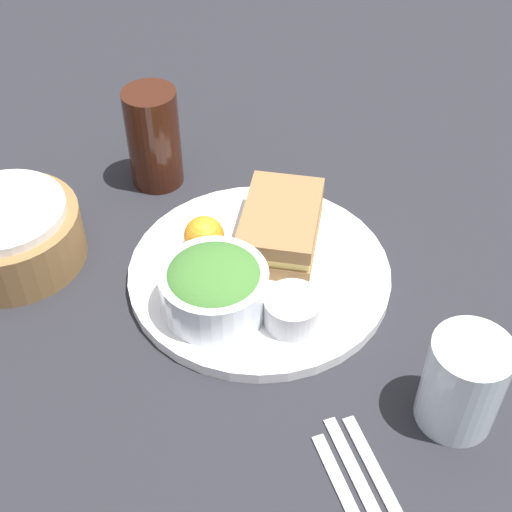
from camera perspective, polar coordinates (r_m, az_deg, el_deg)
The scene contains 11 objects.
ground_plane at distance 0.84m, azimuth 0.00°, elevation -1.70°, with size 4.00×4.00×0.00m, color #232328.
plate at distance 0.83m, azimuth 0.00°, elevation -1.35°, with size 0.30×0.30×0.01m, color white.
sandwich at distance 0.84m, azimuth 1.72°, elevation 2.46°, with size 0.15×0.11×0.05m.
salad_bowl at distance 0.76m, azimuth -3.66°, elevation -2.36°, with size 0.12×0.12×0.06m.
dressing_cup at distance 0.76m, azimuth 2.62°, elevation -4.36°, with size 0.06×0.06×0.03m, color #B7B7BC.
orange_wedge at distance 0.83m, azimuth -4.44°, elevation 1.60°, with size 0.05×0.05×0.05m, color orange.
drink_glass at distance 0.94m, azimuth -8.43°, elevation 9.33°, with size 0.07×0.07×0.14m, color #38190F.
bread_basket at distance 0.88m, azimuth -19.37°, elevation 1.69°, with size 0.17×0.17×0.08m.
fork at distance 0.68m, azimuth 10.34°, elevation -18.67°, with size 0.18×0.01×0.01m, color #B2B2B7.
knife at distance 0.67m, azimuth 8.90°, elevation -19.19°, with size 0.19×0.01×0.01m, color #B2B2B7.
water_glass at distance 0.70m, azimuth 15.91°, elevation -9.73°, with size 0.08×0.08×0.10m, color silver.
Camera 1 is at (-0.58, -0.00, 0.60)m, focal length 50.00 mm.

